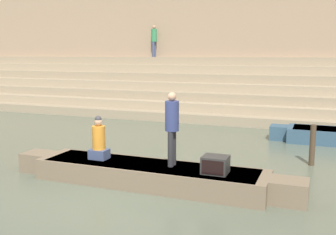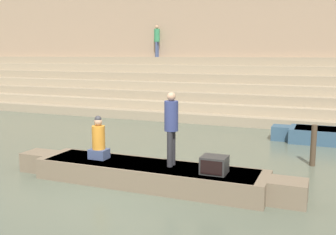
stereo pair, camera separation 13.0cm
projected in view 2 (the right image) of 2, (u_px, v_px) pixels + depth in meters
ground_plane at (119, 187)px, 8.83m from camera, size 120.00×120.00×0.00m
ghat_steps at (231, 96)px, 18.75m from camera, size 36.00×4.16×2.81m
back_wall at (243, 17)px, 20.04m from camera, size 34.20×1.28×9.77m
rowboat_main at (148, 174)px, 8.95m from camera, size 6.88×1.32×0.48m
person_standing at (171, 124)px, 8.65m from camera, size 0.31×0.31×1.65m
person_rowing at (99, 141)px, 9.34m from camera, size 0.43×0.34×1.04m
tv_set at (214, 165)px, 8.21m from camera, size 0.54×0.47×0.37m
mooring_post at (313, 145)px, 10.42m from camera, size 0.15×0.15×1.11m
person_on_steps at (157, 39)px, 21.03m from camera, size 0.31×0.31×1.67m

